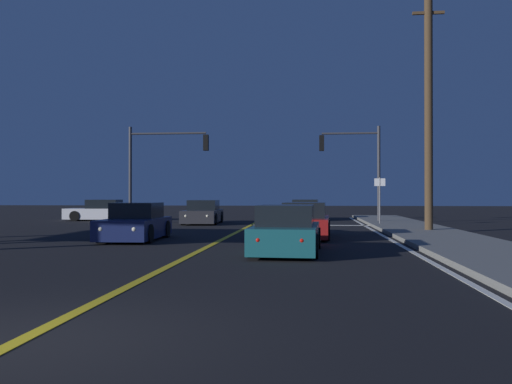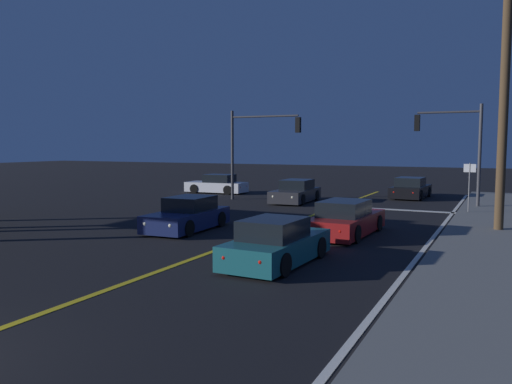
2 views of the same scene
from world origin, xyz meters
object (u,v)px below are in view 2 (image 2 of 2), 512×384
(car_parked_curb_red, at_px, (346,220))
(car_far_approaching_navy, at_px, (188,216))
(car_lead_oncoming_charcoal, at_px, (296,192))
(car_mid_block_teal, at_px, (276,244))
(utility_pole_right, at_px, (504,89))
(traffic_signal_far_left, at_px, (257,140))
(street_sign_corner, at_px, (469,180))
(car_distant_tail_black, at_px, (411,189))
(car_side_waiting_white, at_px, (217,185))
(traffic_signal_near_right, at_px, (455,140))

(car_parked_curb_red, xyz_separation_m, car_far_approaching_navy, (-6.06, -1.61, -0.00))
(car_lead_oncoming_charcoal, bearing_deg, car_mid_block_teal, 106.73)
(utility_pole_right, bearing_deg, traffic_signal_far_left, 154.45)
(utility_pole_right, height_order, street_sign_corner, utility_pole_right)
(car_distant_tail_black, distance_m, car_mid_block_teal, 20.92)
(car_parked_curb_red, relative_size, car_mid_block_teal, 1.12)
(car_mid_block_teal, distance_m, traffic_signal_far_left, 17.31)
(car_parked_curb_red, bearing_deg, car_far_approaching_navy, -162.77)
(car_lead_oncoming_charcoal, height_order, street_sign_corner, street_sign_corner)
(traffic_signal_far_left, height_order, utility_pole_right, utility_pole_right)
(street_sign_corner, bearing_deg, car_far_approaching_navy, -135.39)
(car_parked_curb_red, distance_m, car_far_approaching_navy, 6.28)
(car_lead_oncoming_charcoal, bearing_deg, utility_pole_right, 145.86)
(car_lead_oncoming_charcoal, xyz_separation_m, traffic_signal_far_left, (-2.47, -0.28, 3.17))
(car_side_waiting_white, xyz_separation_m, utility_pole_right, (18.34, -9.78, 4.96))
(utility_pole_right, distance_m, street_sign_corner, 6.53)
(car_side_waiting_white, relative_size, street_sign_corner, 1.72)
(car_far_approaching_navy, height_order, car_mid_block_teal, same)
(traffic_signal_near_right, xyz_separation_m, utility_pole_right, (2.34, -7.90, 1.83))
(car_side_waiting_white, bearing_deg, car_distant_tail_black, -81.48)
(traffic_signal_far_left, bearing_deg, street_sign_corner, -6.55)
(traffic_signal_far_left, xyz_separation_m, street_sign_corner, (12.19, -1.40, -2.04))
(car_lead_oncoming_charcoal, bearing_deg, car_parked_curb_red, 118.20)
(traffic_signal_near_right, distance_m, street_sign_corner, 3.57)
(car_side_waiting_white, bearing_deg, car_mid_block_teal, -148.04)
(traffic_signal_far_left, bearing_deg, utility_pole_right, -25.55)
(car_side_waiting_white, xyz_separation_m, traffic_signal_near_right, (16.00, -1.88, 3.13))
(car_far_approaching_navy, xyz_separation_m, street_sign_corner, (9.89, 9.75, 1.13))
(car_far_approaching_navy, xyz_separation_m, traffic_signal_far_left, (-2.30, 11.15, 3.17))
(car_distant_tail_black, relative_size, traffic_signal_near_right, 0.82)
(car_mid_block_teal, bearing_deg, traffic_signal_near_right, 80.78)
(car_mid_block_teal, height_order, street_sign_corner, street_sign_corner)
(car_side_waiting_white, bearing_deg, car_far_approaching_navy, -156.60)
(car_parked_curb_red, distance_m, traffic_signal_far_left, 13.08)
(car_side_waiting_white, distance_m, car_lead_oncoming_charcoal, 7.82)
(car_distant_tail_black, height_order, traffic_signal_far_left, traffic_signal_far_left)
(car_distant_tail_black, bearing_deg, traffic_signal_near_right, -53.96)
(car_far_approaching_navy, bearing_deg, car_mid_block_teal, 142.45)
(car_mid_block_teal, bearing_deg, utility_pole_right, 58.70)
(car_lead_oncoming_charcoal, relative_size, traffic_signal_near_right, 0.83)
(car_distant_tail_black, distance_m, car_far_approaching_navy, 18.02)
(car_parked_curb_red, height_order, street_sign_corner, street_sign_corner)
(car_side_waiting_white, distance_m, traffic_signal_far_left, 6.58)
(car_distant_tail_black, height_order, traffic_signal_near_right, traffic_signal_near_right)
(car_distant_tail_black, bearing_deg, car_side_waiting_white, -166.60)
(car_side_waiting_white, height_order, car_lead_oncoming_charcoal, same)
(car_distant_tail_black, xyz_separation_m, utility_pole_right, (5.32, -12.34, 4.95))
(car_far_approaching_navy, bearing_deg, utility_pole_right, -160.23)
(car_distant_tail_black, height_order, car_lead_oncoming_charcoal, same)
(street_sign_corner, bearing_deg, car_side_waiting_white, 164.56)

